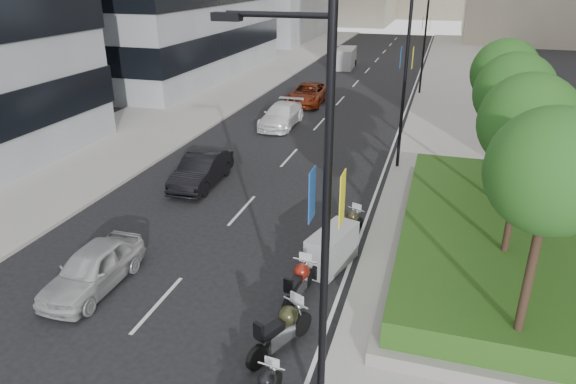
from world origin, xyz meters
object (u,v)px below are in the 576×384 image
at_px(lamp_post_0, 318,222).
at_px(motorcycle_4, 298,283).
at_px(motorcycle_3, 282,330).
at_px(motorcycle_6, 349,225).
at_px(car_c, 281,115).
at_px(delivery_van, 345,59).
at_px(car_a, 93,268).
at_px(motorcycle_5, 332,249).
at_px(lamp_post_1, 402,69).
at_px(car_b, 201,170).
at_px(lamp_post_2, 424,30).
at_px(car_d, 308,94).

bearing_deg(lamp_post_0, motorcycle_4, 109.68).
xyz_separation_m(motorcycle_3, motorcycle_6, (0.55, 6.72, -0.10)).
relative_size(lamp_post_0, motorcycle_3, 3.89).
bearing_deg(car_c, motorcycle_3, -72.52).
relative_size(motorcycle_3, delivery_van, 0.48).
xyz_separation_m(lamp_post_0, car_a, (-8.02, 3.26, -4.37)).
height_order(lamp_post_0, motorcycle_3, lamp_post_0).
bearing_deg(motorcycle_5, motorcycle_3, -168.75).
distance_m(lamp_post_0, lamp_post_1, 17.00).
xyz_separation_m(motorcycle_3, car_a, (-6.62, 1.11, 0.04)).
bearing_deg(car_c, motorcycle_6, -63.14).
bearing_deg(motorcycle_4, motorcycle_6, -3.29).
xyz_separation_m(lamp_post_0, car_b, (-8.50, 12.12, -4.32)).
bearing_deg(lamp_post_2, motorcycle_6, -91.87).
bearing_deg(lamp_post_0, lamp_post_2, 90.00).
distance_m(motorcycle_4, car_a, 6.54).
bearing_deg(motorcycle_3, motorcycle_5, 19.65).
distance_m(motorcycle_5, delivery_van, 39.65).
bearing_deg(motorcycle_3, motorcycle_4, 28.94).
height_order(motorcycle_5, car_c, car_c).
bearing_deg(car_b, lamp_post_0, -56.83).
bearing_deg(car_d, delivery_van, 91.47).
height_order(motorcycle_4, motorcycle_5, motorcycle_5).
relative_size(motorcycle_3, car_d, 0.42).
bearing_deg(car_a, delivery_van, 89.91).
bearing_deg(car_c, lamp_post_1, -36.26).
relative_size(car_a, car_c, 0.82).
height_order(lamp_post_0, delivery_van, lamp_post_0).
relative_size(lamp_post_1, car_d, 1.65).
bearing_deg(motorcycle_4, motorcycle_5, -7.98).
relative_size(motorcycle_6, car_c, 0.41).
relative_size(lamp_post_1, car_a, 2.20).
relative_size(car_b, car_d, 0.83).
bearing_deg(delivery_van, motorcycle_3, -84.30).
distance_m(car_a, car_b, 8.88).
bearing_deg(motorcycle_6, car_a, 148.13).
xyz_separation_m(lamp_post_1, delivery_van, (-8.15, 28.66, -4.14)).
height_order(lamp_post_2, car_d, lamp_post_2).
relative_size(motorcycle_6, delivery_van, 0.42).
height_order(lamp_post_0, car_b, lamp_post_0).
xyz_separation_m(motorcycle_6, car_b, (-7.65, 3.25, 0.18)).
xyz_separation_m(lamp_post_2, car_d, (-7.83, -5.74, -4.31)).
bearing_deg(lamp_post_2, motorcycle_5, -92.08).
bearing_deg(car_d, motorcycle_3, -76.34).
distance_m(lamp_post_1, motorcycle_4, 13.42).
bearing_deg(car_d, motorcycle_4, -75.55).
xyz_separation_m(car_c, car_d, (0.09, 6.45, 0.04)).
height_order(lamp_post_1, delivery_van, lamp_post_1).
height_order(car_a, car_c, car_c).
distance_m(motorcycle_5, car_b, 9.26).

